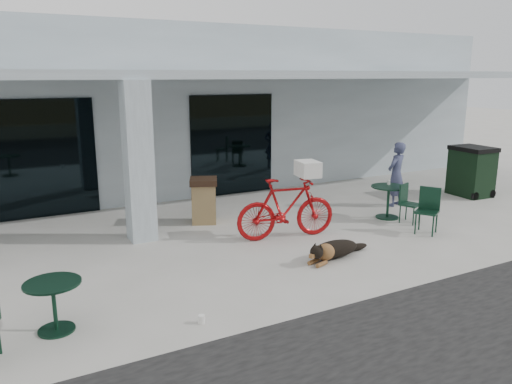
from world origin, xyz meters
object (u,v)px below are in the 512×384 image
dog (335,248)px  cafe_chair_far_a (410,204)px  wheeled_bin (471,171)px  cafe_chair_far_b (427,211)px  cafe_table_far (388,202)px  cafe_table_near (54,307)px  bicycle (286,208)px  trash_receptacle (204,201)px  person (396,174)px

dog → cafe_chair_far_a: cafe_chair_far_a is taller
wheeled_bin → cafe_chair_far_a: bearing=-157.8°
wheeled_bin → dog: bearing=-157.5°
cafe_chair_far_b → wheeled_bin: 4.09m
dog → wheeled_bin: 6.55m
cafe_table_far → cafe_chair_far_a: cafe_chair_far_a is taller
dog → cafe_table_near: cafe_table_near is taller
cafe_table_near → cafe_chair_far_a: 7.68m
cafe_chair_far_a → dog: bearing=179.1°
cafe_table_near → cafe_chair_far_b: (7.28, 0.68, 0.14)m
cafe_table_near → cafe_chair_far_b: 7.31m
bicycle → cafe_chair_far_b: 2.94m
bicycle → cafe_chair_far_a: bearing=-87.7°
cafe_table_near → cafe_chair_far_b: cafe_chair_far_b is taller
bicycle → cafe_table_far: 2.84m
cafe_table_far → trash_receptacle: bearing=156.6°
cafe_table_near → cafe_table_far: size_ratio=0.89×
dog → trash_receptacle: size_ratio=1.12×
cafe_chair_far_a → wheeled_bin: (3.36, 1.14, 0.24)m
bicycle → trash_receptacle: 2.07m
wheeled_bin → cafe_chair_far_b: bearing=-149.3°
cafe_table_far → cafe_table_near: bearing=-165.3°
cafe_chair_far_a → trash_receptacle: size_ratio=0.86×
cafe_table_near → person: size_ratio=0.44×
cafe_chair_far_a → cafe_chair_far_b: size_ratio=0.91×
person → wheeled_bin: 2.59m
dog → cafe_chair_far_b: cafe_chair_far_b is taller
cafe_table_near → cafe_table_far: bearing=14.7°
cafe_table_near → person: 8.76m
cafe_table_far → cafe_chair_far_a: size_ratio=0.93×
cafe_chair_far_a → wheeled_bin: bearing=-1.5°
cafe_table_far → trash_receptacle: 4.19m
cafe_table_near → trash_receptacle: 5.05m
cafe_chair_far_b → trash_receptacle: bearing=-159.2°
cafe_table_far → wheeled_bin: 3.59m
bicycle → person: size_ratio=1.28×
cafe_table_near → wheeled_bin: (10.91, 2.55, 0.34)m
dog → trash_receptacle: bearing=92.5°
cafe_table_near → trash_receptacle: (3.54, 3.60, 0.17)m
dog → cafe_chair_far_b: size_ratio=1.18×
cafe_table_far → cafe_chair_far_a: (0.16, -0.53, 0.06)m
cafe_chair_far_a → person: bearing=38.6°
trash_receptacle → dog: bearing=-69.4°
bicycle → trash_receptacle: size_ratio=2.06×
cafe_chair_far_b → person: person is taller
bicycle → cafe_table_near: bicycle is taller
bicycle → trash_receptacle: (-1.02, 1.80, -0.12)m
cafe_table_far → person: bearing=39.0°
cafe_chair_far_a → trash_receptacle: trash_receptacle is taller
person → cafe_chair_far_b: bearing=43.9°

